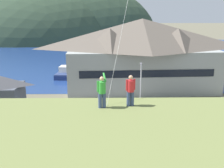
{
  "coord_description": "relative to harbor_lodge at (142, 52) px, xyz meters",
  "views": [
    {
      "loc": [
        0.57,
        -21.38,
        12.46
      ],
      "look_at": [
        1.0,
        9.0,
        4.1
      ],
      "focal_mm": 41.86,
      "sensor_mm": 36.0,
      "label": 1
    }
  ],
  "objects": [
    {
      "name": "far_hill_center_saddle",
      "position": [
        -27.24,
        88.79,
        -6.14
      ],
      "size": [
        91.14,
        49.77,
        56.55
      ],
      "primitive_type": "ellipsoid",
      "color": "#334733",
      "rests_on": "ground"
    },
    {
      "name": "parked_car_front_row_end",
      "position": [
        4.94,
        -15.34,
        -5.08
      ],
      "size": [
        4.23,
        2.11,
        1.82
      ],
      "color": "silver",
      "rests_on": "parking_lot_pad"
    },
    {
      "name": "parked_car_back_row_right",
      "position": [
        -1.68,
        -21.23,
        -5.08
      ],
      "size": [
        4.3,
        2.26,
        1.82
      ],
      "color": "navy",
      "rests_on": "parking_lot_pad"
    },
    {
      "name": "wharf_dock",
      "position": [
        -10.57,
        12.11,
        -5.79
      ],
      "size": [
        3.2,
        11.37,
        0.7
      ],
      "color": "#70604C",
      "rests_on": "ground"
    },
    {
      "name": "person_kite_flyer",
      "position": [
        -5.85,
        -29.18,
        2.26
      ],
      "size": [
        0.52,
        0.7,
        1.86
      ],
      "color": "#384770",
      "rests_on": "grassy_hill_foreground"
    },
    {
      "name": "bay_water",
      "position": [
        -6.07,
        38.82,
        -6.13
      ],
      "size": [
        360.0,
        84.0,
        0.03
      ],
      "primitive_type": "cube",
      "color": "navy",
      "rests_on": "ground"
    },
    {
      "name": "parking_light_pole",
      "position": [
        -1.39,
        -10.61,
        -2.42
      ],
      "size": [
        0.24,
        0.78,
        6.21
      ],
      "color": "#ADADB2",
      "rests_on": "parking_lot_pad"
    },
    {
      "name": "moored_boat_wharfside",
      "position": [
        -14.21,
        8.97,
        -5.42
      ],
      "size": [
        3.24,
        8.14,
        2.16
      ],
      "color": "navy",
      "rests_on": "ground"
    },
    {
      "name": "parked_car_mid_row_near",
      "position": [
        -7.29,
        -14.76,
        -5.08
      ],
      "size": [
        4.34,
        2.35,
        1.82
      ],
      "color": "#9EA3A8",
      "rests_on": "parking_lot_pad"
    },
    {
      "name": "parked_car_front_row_silver",
      "position": [
        -12.74,
        -20.49,
        -5.08
      ],
      "size": [
        4.26,
        2.17,
        1.82
      ],
      "color": "black",
      "rests_on": "parking_lot_pad"
    },
    {
      "name": "parking_lot_pad",
      "position": [
        -6.07,
        -16.18,
        -6.09
      ],
      "size": [
        40.0,
        20.0,
        0.1
      ],
      "primitive_type": "cube",
      "color": "gray",
      "rests_on": "ground"
    },
    {
      "name": "ground_plane",
      "position": [
        -6.07,
        -21.18,
        -6.14
      ],
      "size": [
        600.0,
        600.0,
        0.0
      ],
      "primitive_type": "plane",
      "color": "#66604C"
    },
    {
      "name": "storage_shed_waterside",
      "position": [
        -4.19,
        -1.25,
        -3.63
      ],
      "size": [
        6.64,
        6.38,
        4.83
      ],
      "color": "#338475",
      "rests_on": "ground"
    },
    {
      "name": "far_hill_east_peak",
      "position": [
        -39.7,
        87.97,
        -6.14
      ],
      "size": [
        82.21,
        69.11,
        53.38
      ],
      "primitive_type": "ellipsoid",
      "color": "#334733",
      "rests_on": "ground"
    },
    {
      "name": "person_companion",
      "position": [
        -4.29,
        -28.92,
        2.24
      ],
      "size": [
        0.53,
        0.4,
        1.74
      ],
      "color": "#384770",
      "rests_on": "grassy_hill_foreground"
    },
    {
      "name": "harbor_lodge",
      "position": [
        0.0,
        0.0,
        0.0
      ],
      "size": [
        25.69,
        13.01,
        11.52
      ],
      "color": "#999E99",
      "rests_on": "ground"
    },
    {
      "name": "far_hill_west_ridge",
      "position": [
        -48.26,
        91.77,
        -6.14
      ],
      "size": [
        105.32,
        71.28,
        49.08
      ],
      "primitive_type": "ellipsoid",
      "color": "#334733",
      "rests_on": "ground"
    }
  ]
}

